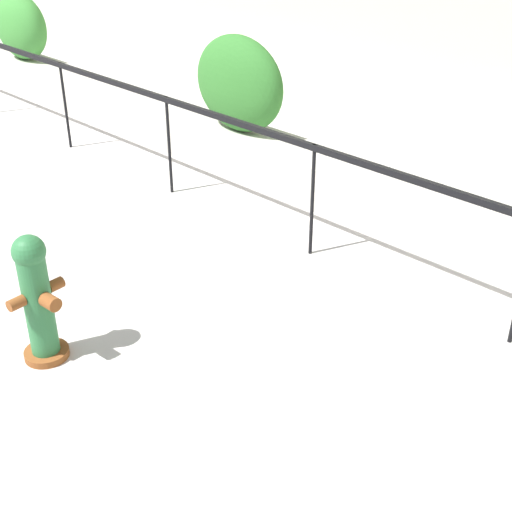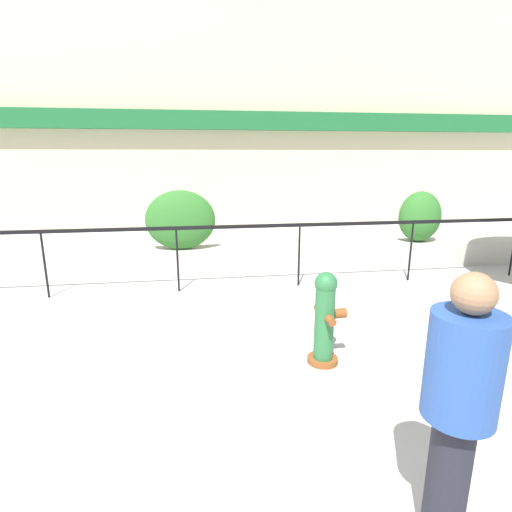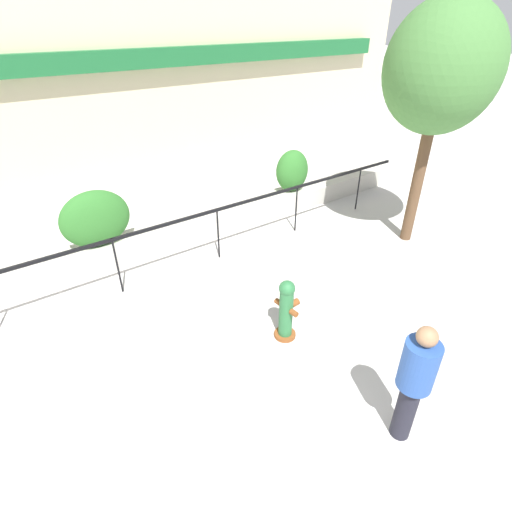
{
  "view_description": "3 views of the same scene",
  "coord_description": "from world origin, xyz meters",
  "px_view_note": "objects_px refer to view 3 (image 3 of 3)",
  "views": [
    {
      "loc": [
        6.09,
        0.04,
        3.48
      ],
      "look_at": [
        2.35,
        3.91,
        0.45
      ],
      "focal_mm": 50.0,
      "sensor_mm": 36.0,
      "label": 1
    },
    {
      "loc": [
        0.36,
        -1.84,
        2.32
      ],
      "look_at": [
        1.18,
        3.7,
        0.89
      ],
      "focal_mm": 28.0,
      "sensor_mm": 36.0,
      "label": 2
    },
    {
      "loc": [
        -1.51,
        -1.56,
        4.52
      ],
      "look_at": [
        2.29,
        3.75,
        0.54
      ],
      "focal_mm": 28.0,
      "sensor_mm": 36.0,
      "label": 3
    }
  ],
  "objects_px": {
    "hedge_bush_1": "(95,219)",
    "street_tree": "(442,69)",
    "hedge_bush_2": "(292,171)",
    "fire_hydrant": "(286,309)",
    "pedestrian": "(415,378)"
  },
  "relations": [
    {
      "from": "hedge_bush_1",
      "to": "street_tree",
      "type": "relative_size",
      "value": 0.28
    },
    {
      "from": "hedge_bush_1",
      "to": "hedge_bush_2",
      "type": "relative_size",
      "value": 1.26
    },
    {
      "from": "fire_hydrant",
      "to": "pedestrian",
      "type": "distance_m",
      "value": 2.26
    },
    {
      "from": "hedge_bush_1",
      "to": "pedestrian",
      "type": "relative_size",
      "value": 0.78
    },
    {
      "from": "fire_hydrant",
      "to": "street_tree",
      "type": "relative_size",
      "value": 0.22
    },
    {
      "from": "fire_hydrant",
      "to": "hedge_bush_1",
      "type": "bearing_deg",
      "value": 113.83
    },
    {
      "from": "hedge_bush_1",
      "to": "hedge_bush_2",
      "type": "bearing_deg",
      "value": 0.0
    },
    {
      "from": "hedge_bush_1",
      "to": "pedestrian",
      "type": "distance_m",
      "value": 6.31
    },
    {
      "from": "hedge_bush_1",
      "to": "pedestrian",
      "type": "height_order",
      "value": "pedestrian"
    },
    {
      "from": "fire_hydrant",
      "to": "pedestrian",
      "type": "xyz_separation_m",
      "value": [
        0.04,
        -2.21,
        0.44
      ]
    },
    {
      "from": "hedge_bush_1",
      "to": "fire_hydrant",
      "type": "height_order",
      "value": "hedge_bush_1"
    },
    {
      "from": "pedestrian",
      "to": "hedge_bush_2",
      "type": "bearing_deg",
      "value": 61.57
    },
    {
      "from": "pedestrian",
      "to": "hedge_bush_1",
      "type": "bearing_deg",
      "value": 106.05
    },
    {
      "from": "hedge_bush_2",
      "to": "street_tree",
      "type": "distance_m",
      "value": 4.04
    },
    {
      "from": "street_tree",
      "to": "pedestrian",
      "type": "xyz_separation_m",
      "value": [
        -4.36,
        -3.15,
        -2.63
      ]
    }
  ]
}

